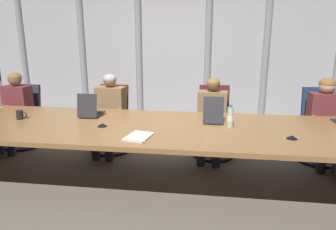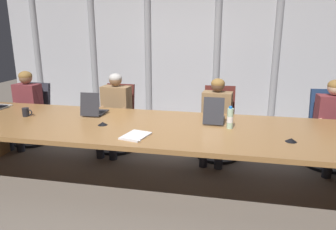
% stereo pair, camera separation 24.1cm
% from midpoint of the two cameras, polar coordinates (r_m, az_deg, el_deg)
% --- Properties ---
extents(ground_plane, '(13.51, 13.51, 0.00)m').
position_cam_midpoint_polar(ground_plane, '(3.81, -1.93, -12.38)').
color(ground_plane, '#6B6056').
extents(conference_table, '(5.12, 1.35, 0.73)m').
position_cam_midpoint_polar(conference_table, '(3.57, -2.02, -3.71)').
color(conference_table, olive).
rests_on(conference_table, ground_plane).
extents(curtain_backdrop, '(6.75, 0.17, 3.02)m').
position_cam_midpoint_polar(curtain_backdrop, '(5.75, 3.69, 12.72)').
color(curtain_backdrop, '#B2B2B7').
rests_on(curtain_backdrop, ground_plane).
extents(laptop_left_mid, '(0.25, 0.37, 0.30)m').
position_cam_midpoint_polar(laptop_left_mid, '(4.04, -11.53, 0.87)').
color(laptop_left_mid, '#2D2D33').
rests_on(laptop_left_mid, conference_table).
extents(laptop_center, '(0.23, 0.42, 0.31)m').
position_cam_midpoint_polar(laptop_center, '(3.71, 10.17, -0.32)').
color(laptop_center, '#2D2D33').
rests_on(laptop_center, conference_table).
extents(office_chair_left_end, '(0.60, 0.60, 0.93)m').
position_cam_midpoint_polar(office_chair_left_end, '(5.47, -21.98, -0.83)').
color(office_chair_left_end, '#2D2D38').
rests_on(office_chair_left_end, ground_plane).
extents(office_chair_left_mid, '(0.60, 0.60, 0.96)m').
position_cam_midpoint_polar(office_chair_left_mid, '(4.84, -7.73, -1.75)').
color(office_chair_left_mid, '#511E19').
rests_on(office_chair_left_mid, ground_plane).
extents(office_chair_center, '(0.60, 0.60, 0.99)m').
position_cam_midpoint_polar(office_chair_center, '(4.58, 10.58, -2.78)').
color(office_chair_center, '#511E19').
rests_on(office_chair_center, ground_plane).
extents(office_chair_right_mid, '(0.60, 0.60, 0.99)m').
position_cam_midpoint_polar(office_chair_right_mid, '(4.78, 28.09, -3.57)').
color(office_chair_right_mid, navy).
rests_on(office_chair_right_mid, ground_plane).
extents(person_left_end, '(0.43, 0.57, 1.15)m').
position_cam_midpoint_polar(person_left_end, '(5.27, -23.31, 1.90)').
color(person_left_end, brown).
rests_on(person_left_end, ground_plane).
extents(person_left_mid, '(0.45, 0.57, 1.15)m').
position_cam_midpoint_polar(person_left_mid, '(4.61, -8.25, 1.18)').
color(person_left_mid, olive).
rests_on(person_left_mid, ground_plane).
extents(person_center, '(0.44, 0.57, 1.13)m').
position_cam_midpoint_polar(person_center, '(4.34, 10.18, 0.00)').
color(person_center, olive).
rests_on(person_center, ground_plane).
extents(person_right_mid, '(0.42, 0.56, 1.16)m').
position_cam_midpoint_polar(person_right_mid, '(4.56, 29.11, -0.71)').
color(person_right_mid, brown).
rests_on(person_right_mid, ground_plane).
extents(water_bottle_primary, '(0.07, 0.07, 0.25)m').
position_cam_midpoint_polar(water_bottle_primary, '(3.49, 13.09, -0.61)').
color(water_bottle_primary, '#ADD1B2').
rests_on(water_bottle_primary, conference_table).
extents(coffee_mug_near, '(0.13, 0.08, 0.11)m').
position_cam_midpoint_polar(coffee_mug_near, '(4.20, -22.75, 0.47)').
color(coffee_mug_near, black).
rests_on(coffee_mug_near, conference_table).
extents(conference_mic_left_side, '(0.11, 0.11, 0.03)m').
position_cam_midpoint_polar(conference_mic_left_side, '(3.29, 23.31, -4.18)').
color(conference_mic_left_side, black).
rests_on(conference_mic_left_side, conference_table).
extents(conference_mic_middle, '(0.11, 0.11, 0.03)m').
position_cam_midpoint_polar(conference_mic_middle, '(3.59, -9.83, -1.54)').
color(conference_mic_middle, black).
rests_on(conference_mic_middle, conference_table).
extents(spiral_notepad, '(0.28, 0.35, 0.03)m').
position_cam_midpoint_polar(spiral_notepad, '(3.17, -3.74, -3.79)').
color(spiral_notepad, silver).
rests_on(spiral_notepad, conference_table).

